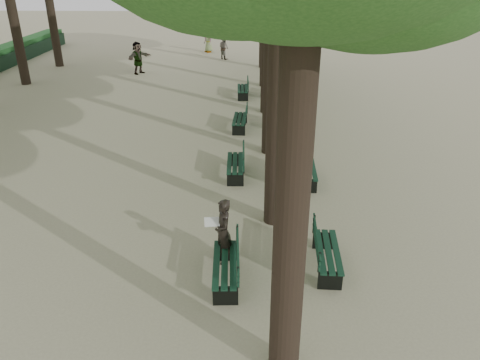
{
  "coord_description": "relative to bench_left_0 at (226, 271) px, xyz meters",
  "views": [
    {
      "loc": [
        0.93,
        -7.97,
        6.37
      ],
      "look_at": [
        0.6,
        3.0,
        1.2
      ],
      "focal_mm": 35.0,
      "sensor_mm": 36.0,
      "label": 1
    }
  ],
  "objects": [
    {
      "name": "bench_left_0",
      "position": [
        0.0,
        0.0,
        0.0
      ],
      "size": [
        0.66,
        1.83,
        0.92
      ],
      "color": "black",
      "rests_on": "ground"
    },
    {
      "name": "man_with_map",
      "position": [
        -0.09,
        0.75,
        0.52
      ],
      "size": [
        0.68,
        0.7,
        1.59
      ],
      "color": "black",
      "rests_on": "ground"
    },
    {
      "name": "bench_right_2",
      "position": [
        2.27,
        10.27,
        0.0
      ],
      "size": [
        0.81,
        1.86,
        0.92
      ],
      "color": "black",
      "rests_on": "ground"
    },
    {
      "name": "bench_left_2",
      "position": [
        0.0,
        10.19,
        0.0
      ],
      "size": [
        0.63,
        1.82,
        0.92
      ],
      "color": "black",
      "rests_on": "ground"
    },
    {
      "name": "pedestrian_d",
      "position": [
        -2.93,
        28.11,
        0.67
      ],
      "size": [
        0.83,
        0.97,
        1.88
      ],
      "primitive_type": "imported",
      "rotation": [
        0.0,
        0.0,
        5.31
      ],
      "color": "#262628",
      "rests_on": "ground"
    },
    {
      "name": "bench_left_1",
      "position": [
        0.0,
        5.54,
        0.0
      ],
      "size": [
        0.62,
        1.81,
        0.92
      ],
      "color": "black",
      "rests_on": "ground"
    },
    {
      "name": "bench_left_3",
      "position": [
        0.0,
        15.24,
        0.0
      ],
      "size": [
        0.63,
        1.82,
        0.92
      ],
      "color": "black",
      "rests_on": "ground"
    },
    {
      "name": "ground",
      "position": [
        -0.37,
        -0.34,
        -0.27
      ],
      "size": [
        120.0,
        120.0,
        0.0
      ],
      "primitive_type": "plane",
      "color": "tan",
      "rests_on": "ground"
    },
    {
      "name": "pedestrian_e",
      "position": [
        -6.54,
        20.5,
        0.69
      ],
      "size": [
        1.28,
        1.72,
        1.93
      ],
      "primitive_type": "imported",
      "rotation": [
        0.0,
        0.0,
        1.01
      ],
      "color": "#262628",
      "rests_on": "ground"
    },
    {
      "name": "bench_right_1",
      "position": [
        2.27,
        5.15,
        0.0
      ],
      "size": [
        0.62,
        1.82,
        0.92
      ],
      "color": "black",
      "rests_on": "ground"
    },
    {
      "name": "bench_right_3",
      "position": [
        2.27,
        15.03,
        0.0
      ],
      "size": [
        0.81,
        1.86,
        0.92
      ],
      "color": "black",
      "rests_on": "ground"
    },
    {
      "name": "pedestrian_a",
      "position": [
        -1.58,
        25.37,
        0.51
      ],
      "size": [
        0.75,
        0.77,
        1.57
      ],
      "primitive_type": "imported",
      "rotation": [
        0.0,
        0.0,
        2.33
      ],
      "color": "#262628",
      "rests_on": "ground"
    },
    {
      "name": "bench_right_0",
      "position": [
        2.27,
        0.56,
        0.0
      ],
      "size": [
        0.64,
        1.82,
        0.92
      ],
      "color": "black",
      "rests_on": "ground"
    }
  ]
}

